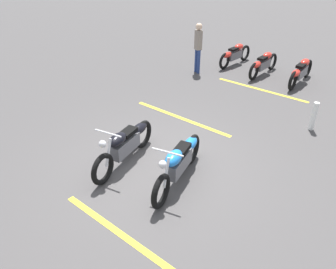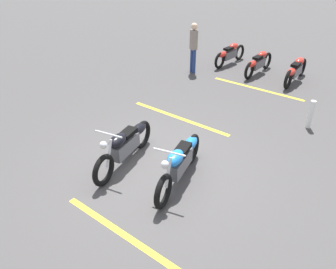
% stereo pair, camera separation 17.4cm
% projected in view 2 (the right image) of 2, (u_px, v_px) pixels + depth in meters
% --- Properties ---
extents(ground_plane, '(60.00, 60.00, 0.00)m').
position_uv_depth(ground_plane, '(160.00, 165.00, 7.25)').
color(ground_plane, '#474444').
extents(motorcycle_bright_foreground, '(2.20, 0.78, 1.04)m').
position_uv_depth(motorcycle_bright_foreground, '(180.00, 161.00, 6.59)').
color(motorcycle_bright_foreground, black).
rests_on(motorcycle_bright_foreground, ground).
extents(motorcycle_dark_foreground, '(2.21, 0.74, 1.04)m').
position_uv_depth(motorcycle_dark_foreground, '(126.00, 145.00, 7.13)').
color(motorcycle_dark_foreground, black).
rests_on(motorcycle_dark_foreground, ground).
extents(motorcycle_row_far_left, '(2.16, 0.28, 0.81)m').
position_uv_depth(motorcycle_row_far_left, '(296.00, 70.00, 11.31)').
color(motorcycle_row_far_left, black).
rests_on(motorcycle_row_far_left, ground).
extents(motorcycle_row_left, '(2.11, 0.29, 0.79)m').
position_uv_depth(motorcycle_row_left, '(258.00, 63.00, 12.05)').
color(motorcycle_row_left, black).
rests_on(motorcycle_row_left, ground).
extents(motorcycle_row_center, '(2.10, 0.35, 0.79)m').
position_uv_depth(motorcycle_row_center, '(229.00, 54.00, 13.03)').
color(motorcycle_row_center, black).
rests_on(motorcycle_row_center, ground).
extents(bystander_near_row, '(0.30, 0.32, 1.80)m').
position_uv_depth(bystander_near_row, '(194.00, 46.00, 11.96)').
color(bystander_near_row, navy).
rests_on(bystander_near_row, ground).
extents(bollard_post, '(0.14, 0.14, 0.76)m').
position_uv_depth(bollard_post, '(310.00, 114.00, 8.56)').
color(bollard_post, white).
rests_on(bollard_post, ground).
extents(parking_stripe_near, '(0.20, 3.20, 0.01)m').
position_uv_depth(parking_stripe_near, '(132.00, 240.00, 5.43)').
color(parking_stripe_near, yellow).
rests_on(parking_stripe_near, ground).
extents(parking_stripe_mid, '(0.20, 3.20, 0.01)m').
position_uv_depth(parking_stripe_mid, '(179.00, 118.00, 9.21)').
color(parking_stripe_mid, yellow).
rests_on(parking_stripe_mid, ground).
extents(parking_stripe_far, '(0.20, 3.20, 0.01)m').
position_uv_depth(parking_stripe_far, '(257.00, 89.00, 11.05)').
color(parking_stripe_far, yellow).
rests_on(parking_stripe_far, ground).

